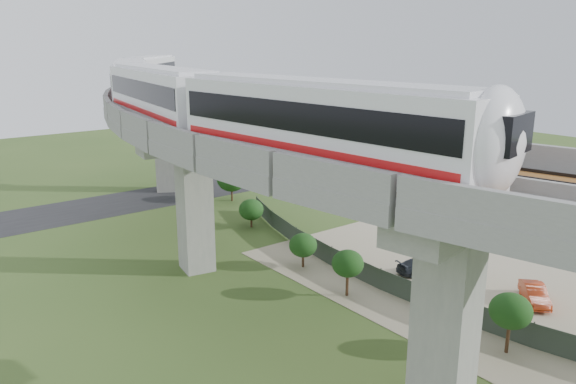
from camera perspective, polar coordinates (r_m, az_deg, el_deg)
name	(u,v)px	position (r m, az deg, el deg)	size (l,w,h in m)	color
ground	(275,330)	(32.16, -1.36, -13.80)	(160.00, 160.00, 0.00)	#375321
dirt_lot	(458,278)	(40.15, 16.88, -8.38)	(18.00, 26.00, 0.04)	gray
asphalt_road	(90,208)	(57.42, -19.52, -1.59)	(60.00, 8.00, 0.03)	#232326
viaduct	(329,162)	(31.32, 4.20, 3.08)	(19.58, 73.98, 11.40)	#99968E
metro_train	(173,87)	(43.34, -11.59, 10.44)	(20.52, 59.03, 3.64)	silver
fence	(394,274)	(37.87, 10.69, -8.22)	(3.87, 38.73, 1.50)	#2D382D
tree_0	(232,179)	(56.55, -5.76, 1.33)	(2.98, 2.98, 3.54)	#382314
tree_1	(251,210)	(48.39, -3.76, -1.80)	(2.14, 2.14, 2.49)	#382314
tree_2	(303,245)	(39.69, 1.54, -5.43)	(2.00, 2.00, 2.52)	#382314
tree_3	(348,264)	(35.32, 6.09, -7.25)	(2.01, 2.01, 3.05)	#382314
tree_4	(511,311)	(31.01, 21.68, -11.18)	(2.14, 2.14, 3.28)	#382314
car_white	(439,288)	(36.98, 15.13, -9.41)	(1.21, 3.00, 1.02)	silver
car_red	(535,294)	(37.97, 23.77, -9.46)	(1.20, 3.43, 1.13)	#AE2F10
car_dark	(421,266)	(40.12, 13.37, -7.32)	(1.44, 3.54, 1.03)	black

